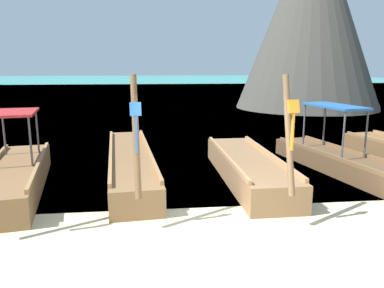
# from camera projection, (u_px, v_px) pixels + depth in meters

# --- Properties ---
(ground) EXTENTS (120.00, 120.00, 0.00)m
(ground) POSITION_uv_depth(u_px,v_px,m) (216.00, 248.00, 6.30)
(ground) COLOR beige
(sea_water) EXTENTS (120.00, 120.00, 0.00)m
(sea_water) POSITION_uv_depth(u_px,v_px,m) (157.00, 83.00, 66.47)
(sea_water) COLOR #2DB29E
(sea_water) RESTS_ON ground
(longtail_boat_violet_ribbon) EXTENTS (2.06, 5.45, 2.88)m
(longtail_boat_violet_ribbon) POSITION_uv_depth(u_px,v_px,m) (16.00, 176.00, 9.07)
(longtail_boat_violet_ribbon) COLOR brown
(longtail_boat_violet_ribbon) RESTS_ON ground
(longtail_boat_blue_ribbon) EXTENTS (1.77, 7.32, 2.85)m
(longtail_boat_blue_ribbon) POSITION_uv_depth(u_px,v_px,m) (130.00, 163.00, 10.54)
(longtail_boat_blue_ribbon) COLOR brown
(longtail_boat_blue_ribbon) RESTS_ON ground
(longtail_boat_orange_ribbon) EXTENTS (1.34, 5.77, 2.85)m
(longtail_boat_orange_ribbon) POSITION_uv_depth(u_px,v_px,m) (248.00, 168.00, 9.97)
(longtail_boat_orange_ribbon) COLOR olive
(longtail_boat_orange_ribbon) RESTS_ON ground
(longtail_boat_red_ribbon) EXTENTS (2.21, 6.61, 2.42)m
(longtail_boat_red_ribbon) POSITION_uv_depth(u_px,v_px,m) (348.00, 164.00, 10.39)
(longtail_boat_red_ribbon) COLOR brown
(longtail_boat_red_ribbon) RESTS_ON ground
(karst_rock) EXTENTS (11.23, 10.12, 13.56)m
(karst_rock) POSITION_uv_depth(u_px,v_px,m) (314.00, 16.00, 26.46)
(karst_rock) COLOR #47443D
(karst_rock) RESTS_ON ground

